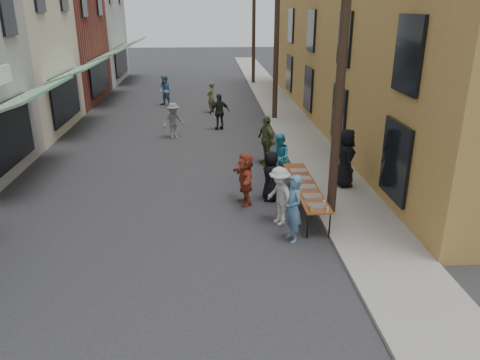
{
  "coord_description": "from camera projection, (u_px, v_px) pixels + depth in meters",
  "views": [
    {
      "loc": [
        0.84,
        -9.16,
        5.72
      ],
      "look_at": [
        1.63,
        2.56,
        1.3
      ],
      "focal_mm": 35.0,
      "sensor_mm": 36.0,
      "label": 1
    }
  ],
  "objects": [
    {
      "name": "guest_front_b",
      "position": [
        293.0,
        209.0,
        11.79
      ],
      "size": [
        0.58,
        0.74,
        1.78
      ],
      "primitive_type": "imported",
      "rotation": [
        0.0,
        0.0,
        -1.31
      ],
      "color": "teal",
      "rests_on": "ground"
    },
    {
      "name": "condiment_jar_c",
      "position": [
        310.0,
        208.0,
        12.06
      ],
      "size": [
        0.07,
        0.07,
        0.08
      ],
      "primitive_type": "cylinder",
      "color": "#A57F26",
      "rests_on": "serving_table"
    },
    {
      "name": "guest_front_d",
      "position": [
        280.0,
        196.0,
        12.75
      ],
      "size": [
        0.98,
        1.22,
        1.65
      ],
      "primitive_type": "imported",
      "rotation": [
        0.0,
        0.0,
        -1.17
      ],
      "color": "beige",
      "rests_on": "ground"
    },
    {
      "name": "condiment_jar_a",
      "position": [
        312.0,
        212.0,
        11.87
      ],
      "size": [
        0.07,
        0.07,
        0.08
      ],
      "primitive_type": "cylinder",
      "color": "#A57F26",
      "rests_on": "serving_table"
    },
    {
      "name": "guest_front_e",
      "position": [
        266.0,
        140.0,
        17.59
      ],
      "size": [
        0.85,
        1.19,
        1.87
      ],
      "primitive_type": "imported",
      "rotation": [
        0.0,
        0.0,
        -1.17
      ],
      "color": "brown",
      "rests_on": "ground"
    },
    {
      "name": "guest_front_c",
      "position": [
        279.0,
        157.0,
        15.97
      ],
      "size": [
        0.72,
        0.88,
        1.65
      ],
      "primitive_type": "imported",
      "rotation": [
        0.0,
        0.0,
        -1.44
      ],
      "color": "teal",
      "rests_on": "ground"
    },
    {
      "name": "guest_queue_back",
      "position": [
        245.0,
        179.0,
        14.05
      ],
      "size": [
        0.71,
        1.56,
        1.62
      ],
      "primitive_type": "imported",
      "rotation": [
        0.0,
        0.0,
        -1.41
      ],
      "color": "#9C3A22",
      "rests_on": "ground"
    },
    {
      "name": "utility_pole_near",
      "position": [
        342.0,
        55.0,
        12.01
      ],
      "size": [
        0.26,
        0.26,
        9.0
      ],
      "primitive_type": "cylinder",
      "color": "#2D2116",
      "rests_on": "ground"
    },
    {
      "name": "passerby_right",
      "position": [
        211.0,
        97.0,
        26.12
      ],
      "size": [
        0.66,
        0.74,
        1.71
      ],
      "primitive_type": "imported",
      "rotation": [
        0.0,
        0.0,
        4.2
      ],
      "color": "brown",
      "rests_on": "ground"
    },
    {
      "name": "server",
      "position": [
        346.0,
        158.0,
        15.16
      ],
      "size": [
        0.63,
        0.94,
        1.91
      ],
      "primitive_type": "imported",
      "rotation": [
        0.0,
        0.0,
        1.55
      ],
      "color": "black",
      "rests_on": "sidewalk"
    },
    {
      "name": "catering_tray_sausage",
      "position": [
        318.0,
        207.0,
        12.16
      ],
      "size": [
        0.5,
        0.33,
        0.08
      ],
      "primitive_type": "cube",
      "color": "maroon",
      "rests_on": "serving_table"
    },
    {
      "name": "sidewalk",
      "position": [
        287.0,
        118.0,
        24.82
      ],
      "size": [
        2.2,
        60.0,
        0.1
      ],
      "primitive_type": "cube",
      "color": "gray",
      "rests_on": "ground"
    },
    {
      "name": "catering_tray_foil_b",
      "position": [
        312.0,
        197.0,
        12.77
      ],
      "size": [
        0.5,
        0.33,
        0.08
      ],
      "primitive_type": "cube",
      "color": "#B2B2B7",
      "rests_on": "serving_table"
    },
    {
      "name": "condiment_jar_b",
      "position": [
        311.0,
        210.0,
        11.96
      ],
      "size": [
        0.07,
        0.07,
        0.08
      ],
      "primitive_type": "cylinder",
      "color": "#A57F26",
      "rests_on": "serving_table"
    },
    {
      "name": "catering_tray_foil_d",
      "position": [
        303.0,
        179.0,
        14.08
      ],
      "size": [
        0.5,
        0.33,
        0.08
      ],
      "primitive_type": "cube",
      "color": "#B2B2B7",
      "rests_on": "serving_table"
    },
    {
      "name": "utility_pole_mid",
      "position": [
        277.0,
        31.0,
        23.21
      ],
      "size": [
        0.26,
        0.26,
        9.0
      ],
      "primitive_type": "cylinder",
      "color": "#2D2116",
      "rests_on": "ground"
    },
    {
      "name": "catering_tray_buns",
      "position": [
        307.0,
        188.0,
        13.42
      ],
      "size": [
        0.5,
        0.33,
        0.08
      ],
      "primitive_type": "cube",
      "color": "tan",
      "rests_on": "serving_table"
    },
    {
      "name": "guest_front_a",
      "position": [
        271.0,
        176.0,
        14.35
      ],
      "size": [
        0.53,
        0.79,
        1.58
      ],
      "primitive_type": "imported",
      "rotation": [
        0.0,
        0.0,
        -1.6
      ],
      "color": "black",
      "rests_on": "ground"
    },
    {
      "name": "cup_stack",
      "position": [
        328.0,
        210.0,
        11.94
      ],
      "size": [
        0.08,
        0.08,
        0.12
      ],
      "primitive_type": "cylinder",
      "color": "tan",
      "rests_on": "serving_table"
    },
    {
      "name": "serving_table",
      "position": [
        305.0,
        186.0,
        13.73
      ],
      "size": [
        0.7,
        4.0,
        0.75
      ],
      "color": "brown",
      "rests_on": "ground"
    },
    {
      "name": "passerby_far",
      "position": [
        165.0,
        91.0,
        27.87
      ],
      "size": [
        1.11,
        1.07,
        1.81
      ],
      "primitive_type": "imported",
      "rotation": [
        0.0,
        0.0,
        5.66
      ],
      "color": "#5378A1",
      "rests_on": "ground"
    },
    {
      "name": "catering_tray_buns_end",
      "position": [
        298.0,
        171.0,
        14.73
      ],
      "size": [
        0.5,
        0.33,
        0.08
      ],
      "primitive_type": "cube",
      "color": "tan",
      "rests_on": "serving_table"
    },
    {
      "name": "ground",
      "position": [
        175.0,
        276.0,
        10.52
      ],
      "size": [
        120.0,
        120.0,
        0.0
      ],
      "primitive_type": "plane",
      "color": "#28282B",
      "rests_on": "ground"
    },
    {
      "name": "building_ochre",
      "position": [
        420.0,
        20.0,
        22.53
      ],
      "size": [
        10.0,
        28.0,
        10.0
      ],
      "primitive_type": "cube",
      "color": "#AB733D",
      "rests_on": "ground"
    },
    {
      "name": "passerby_left",
      "position": [
        174.0,
        121.0,
        21.07
      ],
      "size": [
        1.2,
        1.04,
        1.62
      ],
      "primitive_type": "imported",
      "rotation": [
        0.0,
        0.0,
        0.53
      ],
      "color": "slate",
      "rests_on": "ground"
    },
    {
      "name": "passerby_mid",
      "position": [
        220.0,
        112.0,
        22.49
      ],
      "size": [
        1.1,
        0.77,
        1.73
      ],
      "primitive_type": "imported",
      "rotation": [
        0.0,
        0.0,
        3.52
      ],
      "color": "black",
      "rests_on": "ground"
    },
    {
      "name": "utility_pole_far",
      "position": [
        254.0,
        22.0,
        34.42
      ],
      "size": [
        0.26,
        0.26,
        9.0
      ],
      "primitive_type": "cylinder",
      "color": "#2D2116",
      "rests_on": "ground"
    }
  ]
}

